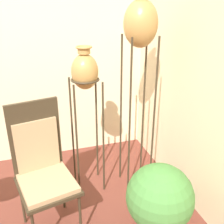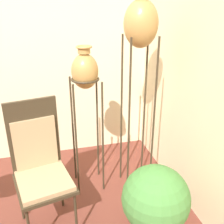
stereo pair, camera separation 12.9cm
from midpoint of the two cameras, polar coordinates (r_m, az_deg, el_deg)
wall_back at (r=3.36m, az=-20.47°, el=11.39°), size 7.39×0.06×2.70m
vase_stand_tall at (r=2.52m, az=7.80°, el=17.55°), size 0.32×0.32×2.05m
vase_stand_medium at (r=2.57m, az=-4.44°, el=7.85°), size 0.29×0.29×1.56m
chair at (r=2.39m, az=-13.93°, el=-10.73°), size 0.56×0.59×1.19m
potted_plant at (r=2.37m, az=11.05°, el=-18.61°), size 0.58×0.58×0.70m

